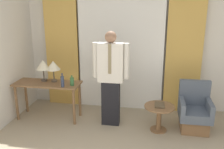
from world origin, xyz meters
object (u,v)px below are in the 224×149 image
at_px(bottle_near_edge, 62,81).
at_px(person, 111,76).
at_px(table_lamp_right, 53,66).
at_px(bottle_by_lamp, 72,81).
at_px(side_table, 159,114).
at_px(book, 160,105).
at_px(desk, 48,88).
at_px(table_lamp_left, 43,65).
at_px(armchair, 194,113).

relative_size(bottle_near_edge, person, 0.15).
distance_m(table_lamp_right, bottle_by_lamp, 0.52).
relative_size(bottle_near_edge, side_table, 0.49).
distance_m(table_lamp_right, book, 2.16).
bearing_deg(book, desk, 175.98).
xyz_separation_m(table_lamp_left, table_lamp_right, (0.21, 0.00, 0.00)).
relative_size(bottle_by_lamp, book, 0.75).
bearing_deg(armchair, book, -165.98).
bearing_deg(bottle_near_edge, person, 8.33).
height_order(person, book, person).
distance_m(person, book, 1.03).
bearing_deg(bottle_by_lamp, person, 1.47).
height_order(desk, person, person).
bearing_deg(bottle_near_edge, side_table, 0.50).
relative_size(desk, table_lamp_right, 3.06).
relative_size(table_lamp_left, book, 1.64).
xyz_separation_m(table_lamp_right, bottle_near_edge, (0.28, -0.28, -0.21)).
height_order(desk, armchair, armchair).
xyz_separation_m(desk, person, (1.27, -0.05, 0.34)).
distance_m(side_table, book, 0.17).
xyz_separation_m(desk, book, (2.17, -0.15, -0.13)).
relative_size(desk, bottle_by_lamp, 6.66).
bearing_deg(bottle_by_lamp, table_lamp_left, 165.41).
bearing_deg(book, bottle_by_lamp, 177.10).
bearing_deg(table_lamp_right, book, -6.85).
xyz_separation_m(table_lamp_left, armchair, (2.91, -0.09, -0.74)).
relative_size(table_lamp_right, armchair, 0.48).
height_order(person, side_table, person).
relative_size(bottle_near_edge, armchair, 0.30).
height_order(table_lamp_right, armchair, table_lamp_right).
height_order(bottle_near_edge, side_table, bottle_near_edge).
distance_m(table_lamp_right, person, 1.18).
distance_m(table_lamp_left, table_lamp_right, 0.21).
distance_m(armchair, side_table, 0.66).
distance_m(table_lamp_left, armchair, 3.01).
height_order(bottle_near_edge, bottle_by_lamp, bottle_near_edge).
distance_m(bottle_by_lamp, armchair, 2.33).
xyz_separation_m(table_lamp_right, bottle_by_lamp, (0.42, -0.17, -0.24)).
xyz_separation_m(desk, bottle_by_lamp, (0.53, -0.07, 0.20)).
height_order(bottle_near_edge, person, person).
relative_size(table_lamp_left, bottle_by_lamp, 2.18).
distance_m(table_lamp_left, side_table, 2.41).
distance_m(bottle_near_edge, side_table, 1.87).
distance_m(desk, bottle_by_lamp, 0.57).
xyz_separation_m(desk, bottle_near_edge, (0.38, -0.18, 0.22)).
xyz_separation_m(bottle_by_lamp, person, (0.74, 0.02, 0.14)).
bearing_deg(desk, book, -4.02).
height_order(bottle_near_edge, book, bottle_near_edge).
bearing_deg(side_table, person, 172.82).
relative_size(desk, armchair, 1.47).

